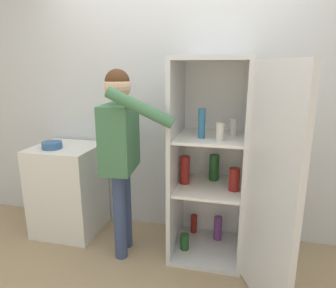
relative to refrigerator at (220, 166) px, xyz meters
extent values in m
plane|color=tan|center=(-0.45, -0.53, -0.85)|extent=(12.00, 12.00, 0.00)
cube|color=silver|center=(-0.45, 0.45, 0.43)|extent=(7.00, 0.06, 2.55)
cube|color=silver|center=(-0.10, 0.08, -0.83)|extent=(0.61, 0.64, 0.04)
cube|color=silver|center=(-0.10, 0.08, 0.85)|extent=(0.61, 0.64, 0.04)
cube|color=white|center=(-0.10, 0.38, 0.01)|extent=(0.61, 0.03, 1.64)
cube|color=silver|center=(-0.39, 0.08, 0.01)|extent=(0.04, 0.64, 1.64)
cube|color=silver|center=(0.19, 0.08, 0.01)|extent=(0.03, 0.64, 1.64)
cube|color=white|center=(-0.10, 0.08, -0.23)|extent=(0.54, 0.57, 0.02)
cube|color=white|center=(-0.10, 0.08, 0.22)|extent=(0.54, 0.57, 0.02)
cube|color=silver|center=(0.35, -0.52, 0.01)|extent=(0.28, 0.58, 1.64)
cylinder|color=#1E5123|center=(-0.07, 0.23, -0.10)|extent=(0.09, 0.09, 0.24)
cylinder|color=maroon|center=(0.12, 0.02, -0.12)|extent=(0.09, 0.09, 0.19)
cylinder|color=beige|center=(0.09, 0.14, 0.30)|extent=(0.06, 0.06, 0.14)
cylinder|color=#1E5123|center=(-0.29, -0.02, -0.74)|extent=(0.08, 0.08, 0.15)
cylinder|color=teal|center=(-0.16, -0.02, 0.35)|extent=(0.06, 0.06, 0.24)
cylinder|color=maroon|center=(-0.31, 0.08, -0.09)|extent=(0.09, 0.09, 0.25)
cylinder|color=maroon|center=(-0.25, 0.29, -0.72)|extent=(0.06, 0.06, 0.18)
cylinder|color=beige|center=(-0.01, -0.08, 0.30)|extent=(0.06, 0.06, 0.14)
cylinder|color=#723884|center=(-0.01, 0.21, -0.70)|extent=(0.08, 0.08, 0.23)
cylinder|color=#384770|center=(-0.84, -0.04, -0.45)|extent=(0.11, 0.11, 0.79)
cylinder|color=#384770|center=(-0.82, -0.21, -0.45)|extent=(0.11, 0.11, 0.79)
cube|color=#3F724C|center=(-0.83, -0.12, 0.22)|extent=(0.28, 0.45, 0.56)
sphere|color=#DBAD89|center=(-0.83, -0.12, 0.64)|extent=(0.22, 0.22, 0.22)
sphere|color=#4C2D19|center=(-0.83, -0.12, 0.68)|extent=(0.20, 0.20, 0.20)
cylinder|color=#3F724C|center=(-0.85, 0.11, 0.19)|extent=(0.09, 0.09, 0.52)
cylinder|color=#3F724C|center=(-0.57, -0.34, 0.50)|extent=(0.52, 0.13, 0.30)
cube|color=white|center=(-1.50, 0.11, -0.40)|extent=(0.61, 0.57, 0.89)
cylinder|color=#335B8E|center=(-1.57, 0.02, 0.07)|extent=(0.19, 0.19, 0.06)
camera|label=1|loc=(0.13, -2.38, 0.79)|focal=32.00mm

